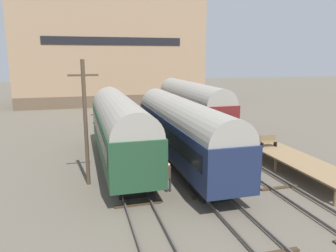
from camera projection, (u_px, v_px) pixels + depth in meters
name	position (u px, v px, depth m)	size (l,w,h in m)	color
ground_plane	(195.00, 178.00, 21.92)	(200.00, 200.00, 0.00)	#60594C
track_left	(129.00, 183.00, 20.74)	(2.60, 60.00, 0.26)	#4C4742
track_middle	(195.00, 176.00, 21.89)	(2.60, 60.00, 0.26)	#4C4742
track_right	(255.00, 170.00, 23.04)	(2.60, 60.00, 0.26)	#4C4742
train_car_green	(120.00, 126.00, 24.16)	(3.13, 15.73, 5.23)	black
train_car_navy	(182.00, 128.00, 24.19)	(2.97, 17.23, 5.01)	black
train_car_maroon	(192.00, 104.00, 35.15)	(3.09, 16.13, 5.37)	black
station_platform	(291.00, 157.00, 23.32)	(2.78, 11.60, 1.07)	#8C704C
bench	(268.00, 141.00, 25.67)	(1.40, 0.40, 0.91)	brown
person_worker	(168.00, 174.00, 19.54)	(0.32, 0.32, 1.82)	#282833
utility_pole	(86.00, 122.00, 20.11)	(1.80, 0.24, 7.85)	#473828
warehouse_building	(110.00, 48.00, 57.75)	(31.02, 13.15, 19.05)	brown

